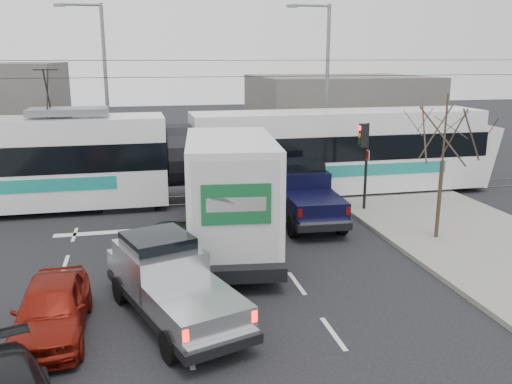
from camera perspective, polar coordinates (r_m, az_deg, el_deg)
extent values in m
plane|color=black|center=(15.50, -1.82, -10.13)|extent=(120.00, 120.00, 0.00)
cube|color=#33302D|center=(24.86, -6.14, -0.80)|extent=(60.00, 1.60, 0.03)
cube|color=#67635D|center=(40.80, 8.57, 8.48)|extent=(12.00, 10.00, 5.00)
cylinder|color=#47382B|center=(19.91, 18.72, -0.73)|extent=(0.14, 0.14, 2.75)
cylinder|color=#47382B|center=(19.45, 19.30, 6.41)|extent=(0.07, 0.07, 2.25)
cylinder|color=black|center=(22.81, 11.51, 2.65)|extent=(0.12, 0.12, 3.60)
cube|color=black|center=(22.51, 11.20, 5.87)|extent=(0.28, 0.28, 0.95)
cylinder|color=#FF0C07|center=(22.41, 10.88, 6.63)|extent=(0.06, 0.20, 0.20)
cylinder|color=orange|center=(22.45, 10.85, 5.87)|extent=(0.06, 0.20, 0.20)
cylinder|color=#05330C|center=(22.50, 10.81, 5.11)|extent=(0.06, 0.20, 0.20)
cube|color=white|center=(22.57, 11.68, 3.81)|extent=(0.02, 0.30, 0.40)
cylinder|color=slate|center=(29.73, 7.45, 10.37)|extent=(0.20, 0.20, 9.00)
cylinder|color=slate|center=(29.46, 5.81, 18.95)|extent=(2.00, 0.14, 0.14)
cube|color=slate|center=(29.16, 3.83, 18.94)|extent=(0.55, 0.25, 0.14)
cylinder|color=slate|center=(29.99, -15.45, 10.02)|extent=(0.20, 0.20, 9.00)
cylinder|color=slate|center=(30.11, -18.01, 18.26)|extent=(2.00, 0.14, 0.14)
cube|color=slate|center=(30.20, -19.99, 18.00)|extent=(0.55, 0.25, 0.14)
cylinder|color=black|center=(24.06, -6.48, 11.94)|extent=(60.00, 0.03, 0.03)
cylinder|color=black|center=(24.04, -6.53, 13.61)|extent=(60.00, 0.03, 0.03)
cube|color=white|center=(25.92, 8.53, 2.20)|extent=(13.69, 2.92, 1.66)
cube|color=black|center=(25.70, 8.63, 5.00)|extent=(13.76, 2.95, 1.13)
cube|color=white|center=(25.56, 8.71, 7.25)|extent=(13.69, 2.80, 1.06)
cube|color=teal|center=(24.55, 9.76, 2.21)|extent=(9.57, 0.06, 0.53)
cylinder|color=black|center=(24.07, -8.16, 3.86)|extent=(1.07, 2.76, 2.75)
cube|color=slate|center=(23.87, -19.16, 8.03)|extent=(3.19, 1.73, 0.27)
cube|color=black|center=(24.42, -13.22, -0.94)|extent=(2.13, 2.44, 0.38)
cube|color=black|center=(24.76, -2.86, -0.37)|extent=(2.13, 2.44, 0.38)
cube|color=black|center=(27.66, 15.66, 0.66)|extent=(2.13, 2.44, 0.38)
cube|color=black|center=(13.72, -8.50, -11.35)|extent=(3.42, 5.58, 0.23)
cube|color=silver|center=(14.28, -10.10, -7.58)|extent=(2.40, 2.67, 1.05)
cube|color=black|center=(14.17, -10.33, -5.41)|extent=(1.98, 2.00, 0.50)
cube|color=silver|center=(15.47, -11.80, -6.78)|extent=(1.94, 1.46, 0.50)
cube|color=silver|center=(12.60, -6.45, -11.85)|extent=(2.45, 2.82, 0.59)
cube|color=silver|center=(11.62, -3.43, -15.53)|extent=(1.64, 0.69, 0.16)
cube|color=#FF0C07|center=(11.24, -7.45, -14.76)|extent=(0.14, 0.11, 0.25)
cube|color=#FF0C07|center=(11.89, -0.20, -12.94)|extent=(0.14, 0.11, 0.25)
cylinder|color=black|center=(14.98, -14.05, -9.95)|extent=(0.48, 0.77, 0.73)
cylinder|color=black|center=(15.49, -8.08, -8.82)|extent=(0.48, 0.77, 0.73)
cylinder|color=black|center=(12.11, -9.01, -15.75)|extent=(0.48, 0.77, 0.73)
cylinder|color=black|center=(12.74, -1.83, -13.98)|extent=(0.48, 0.77, 0.73)
cube|color=black|center=(18.31, -2.76, -4.22)|extent=(3.57, 8.08, 0.39)
cube|color=white|center=(20.91, -3.24, 0.80)|extent=(2.75, 2.16, 1.79)
cube|color=black|center=(20.92, -3.29, 2.68)|extent=(2.33, 1.50, 0.67)
cube|color=silver|center=(17.10, -2.68, 0.20)|extent=(3.28, 5.59, 3.29)
cube|color=silver|center=(14.56, -2.09, -2.27)|extent=(2.35, 0.33, 2.90)
cube|color=#14572C|center=(14.43, -2.09, -1.32)|extent=(1.87, 0.24, 1.12)
cube|color=black|center=(14.91, -1.96, -9.04)|extent=(2.43, 0.56, 0.20)
cylinder|color=black|center=(20.71, -6.40, -2.44)|extent=(0.45, 1.04, 1.00)
cylinder|color=black|center=(20.81, 0.11, -2.27)|extent=(0.45, 1.04, 1.00)
cylinder|color=black|center=(16.24, -6.51, -6.93)|extent=(0.46, 1.15, 1.12)
cylinder|color=black|center=(16.37, 1.82, -6.67)|extent=(0.46, 1.15, 1.12)
cube|color=black|center=(21.37, 5.26, -1.66)|extent=(2.23, 5.42, 0.27)
cube|color=black|center=(22.08, 4.67, 0.87)|extent=(2.04, 2.33, 1.23)
cube|color=black|center=(22.05, 4.63, 2.55)|extent=(1.75, 1.68, 0.59)
cube|color=black|center=(23.34, 3.89, 0.99)|extent=(1.92, 1.05, 0.59)
cube|color=black|center=(20.17, 6.14, -1.38)|extent=(2.05, 2.49, 0.69)
cube|color=silver|center=(18.97, 7.25, -3.31)|extent=(1.82, 0.28, 0.19)
cube|color=#590505|center=(18.73, 4.65, -2.21)|extent=(0.15, 0.09, 0.30)
cube|color=#590505|center=(19.22, 9.67, -1.94)|extent=(0.15, 0.09, 0.30)
cylinder|color=black|center=(22.81, 1.96, -1.01)|extent=(0.34, 0.87, 0.85)
cylinder|color=black|center=(23.23, 6.34, -0.81)|extent=(0.34, 0.87, 0.85)
cylinder|color=black|center=(19.61, 3.96, -3.56)|extent=(0.34, 0.87, 0.85)
cylinder|color=black|center=(20.11, 9.00, -3.26)|extent=(0.34, 0.87, 0.85)
imported|color=black|center=(16.74, -9.26, -6.08)|extent=(3.79, 5.08, 1.28)
imported|color=maroon|center=(13.72, -20.70, -11.36)|extent=(1.59, 3.94, 1.34)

